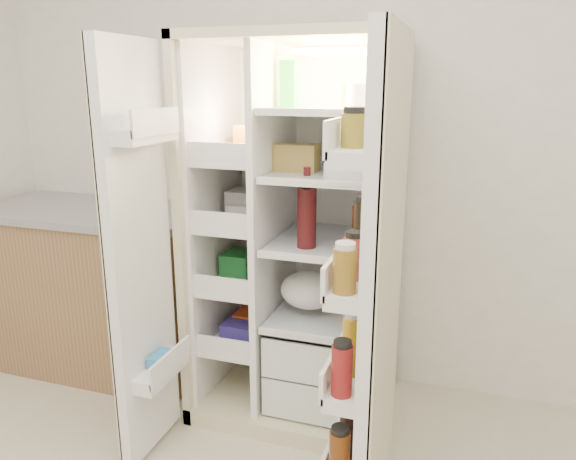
% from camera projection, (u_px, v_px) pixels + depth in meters
% --- Properties ---
extents(wall_back, '(4.00, 0.02, 2.70)m').
position_uv_depth(wall_back, '(341.00, 132.00, 2.79)').
color(wall_back, white).
rests_on(wall_back, floor).
extents(refrigerator, '(0.92, 0.70, 1.80)m').
position_uv_depth(refrigerator, '(303.00, 263.00, 2.66)').
color(refrigerator, beige).
rests_on(refrigerator, floor).
extents(freezer_door, '(0.15, 0.40, 1.72)m').
position_uv_depth(freezer_door, '(140.00, 260.00, 2.22)').
color(freezer_door, white).
rests_on(freezer_door, floor).
extents(fridge_door, '(0.17, 0.58, 1.72)m').
position_uv_depth(fridge_door, '(376.00, 303.00, 1.85)').
color(fridge_door, white).
rests_on(fridge_door, floor).
extents(kitchen_counter, '(1.28, 0.68, 0.93)m').
position_uv_depth(kitchen_counter, '(101.00, 286.00, 3.12)').
color(kitchen_counter, '#946C4A').
rests_on(kitchen_counter, floor).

